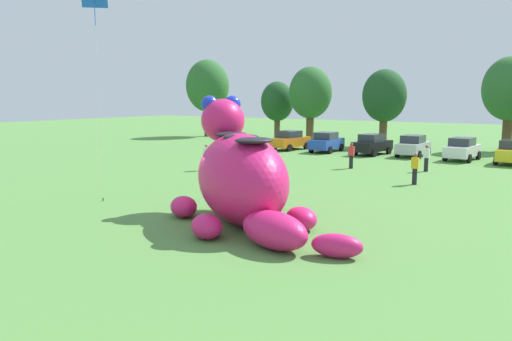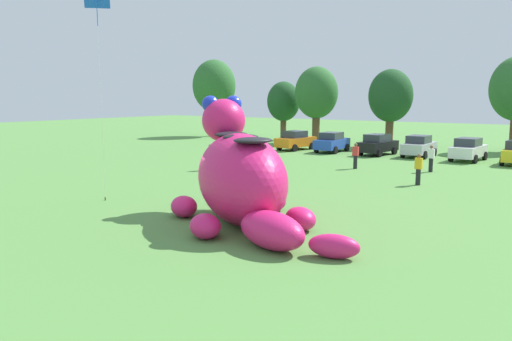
% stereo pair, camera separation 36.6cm
% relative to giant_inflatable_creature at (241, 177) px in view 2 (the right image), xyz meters
% --- Properties ---
extents(ground_plane, '(160.00, 160.00, 0.00)m').
position_rel_giant_inflatable_creature_xyz_m(ground_plane, '(-0.93, 0.30, -1.76)').
color(ground_plane, '#568E42').
extents(giant_inflatable_creature, '(9.03, 6.63, 4.81)m').
position_rel_giant_inflatable_creature_xyz_m(giant_inflatable_creature, '(0.00, 0.00, 0.00)').
color(giant_inflatable_creature, '#E01E6B').
rests_on(giant_inflatable_creature, ground).
extents(car_orange, '(2.33, 4.28, 1.72)m').
position_rel_giant_inflatable_creature_xyz_m(car_orange, '(-11.84, 24.25, -0.90)').
color(car_orange, orange).
rests_on(car_orange, ground).
extents(car_blue, '(2.07, 4.17, 1.72)m').
position_rel_giant_inflatable_creature_xyz_m(car_blue, '(-8.34, 24.47, -0.90)').
color(car_blue, '#2347B7').
rests_on(car_blue, ground).
extents(car_black, '(2.32, 4.28, 1.72)m').
position_rel_giant_inflatable_creature_xyz_m(car_black, '(-4.25, 24.59, -0.90)').
color(car_black, black).
rests_on(car_black, ground).
extents(car_silver, '(1.96, 4.11, 1.72)m').
position_rel_giant_inflatable_creature_xyz_m(car_silver, '(-1.05, 25.17, -0.90)').
color(car_silver, '#B7BABF').
rests_on(car_silver, ground).
extents(car_white, '(2.15, 4.21, 1.72)m').
position_rel_giant_inflatable_creature_xyz_m(car_white, '(2.75, 24.76, -0.90)').
color(car_white, white).
rests_on(car_white, ground).
extents(tree_far_left, '(5.12, 5.12, 9.10)m').
position_rel_giant_inflatable_creature_xyz_m(tree_far_left, '(-27.84, 32.33, 4.19)').
color(tree_far_left, brown).
rests_on(tree_far_left, ground).
extents(tree_left, '(3.60, 3.60, 6.39)m').
position_rel_giant_inflatable_creature_xyz_m(tree_left, '(-18.36, 32.72, 2.42)').
color(tree_left, brown).
rests_on(tree_left, ground).
extents(tree_mid_left, '(4.38, 4.38, 7.78)m').
position_rel_giant_inflatable_creature_xyz_m(tree_mid_left, '(-13.63, 31.43, 3.33)').
color(tree_mid_left, brown).
rests_on(tree_mid_left, ground).
extents(tree_centre_left, '(4.12, 4.12, 7.31)m').
position_rel_giant_inflatable_creature_xyz_m(tree_centre_left, '(-5.90, 31.68, 3.02)').
color(tree_centre_left, brown).
rests_on(tree_centre_left, ground).
extents(spectator_near_inflatable, '(0.38, 0.26, 1.71)m').
position_rel_giant_inflatable_creature_xyz_m(spectator_near_inflatable, '(-9.94, 10.09, -0.91)').
color(spectator_near_inflatable, black).
rests_on(spectator_near_inflatable, ground).
extents(spectator_mid_field, '(0.38, 0.26, 1.71)m').
position_rel_giant_inflatable_creature_xyz_m(spectator_mid_field, '(2.93, 12.16, -0.91)').
color(spectator_mid_field, black).
rests_on(spectator_mid_field, ground).
extents(spectator_by_cars, '(0.38, 0.26, 1.71)m').
position_rel_giant_inflatable_creature_xyz_m(spectator_by_cars, '(-2.45, 16.08, -0.91)').
color(spectator_by_cars, black).
rests_on(spectator_by_cars, ground).
extents(spectator_wandering, '(0.38, 0.26, 1.71)m').
position_rel_giant_inflatable_creature_xyz_m(spectator_wandering, '(2.09, 17.46, -0.91)').
color(spectator_wandering, black).
rests_on(spectator_wandering, ground).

